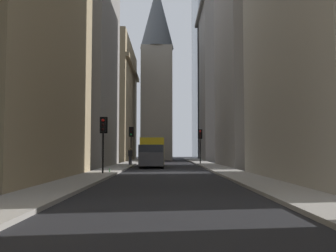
% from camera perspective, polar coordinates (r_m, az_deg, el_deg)
% --- Properties ---
extents(ground_plane, '(135.00, 135.00, 0.00)m').
position_cam_1_polar(ground_plane, '(28.89, -0.16, -6.97)').
color(ground_plane, black).
extents(sidewalk_right, '(90.00, 2.20, 0.14)m').
position_cam_1_polar(sidewalk_right, '(29.22, -9.08, -6.75)').
color(sidewalk_right, gray).
rests_on(sidewalk_right, ground_plane).
extents(sidewalk_left, '(90.00, 2.20, 0.14)m').
position_cam_1_polar(sidewalk_left, '(29.24, 8.76, -6.75)').
color(sidewalk_left, gray).
rests_on(sidewalk_left, ground_plane).
extents(building_left_far, '(12.82, 10.50, 26.55)m').
position_cam_1_polar(building_left_far, '(62.35, 9.65, 7.10)').
color(building_left_far, gray).
rests_on(building_left_far, ground_plane).
extents(building_left_midfar, '(12.71, 10.50, 23.99)m').
position_cam_1_polar(building_left_midfar, '(40.15, 15.43, 11.38)').
color(building_left_midfar, gray).
rests_on(building_left_midfar, ground_plane).
extents(building_right_far, '(19.79, 10.50, 18.51)m').
position_cam_1_polar(building_right_far, '(61.30, -10.18, 3.48)').
color(building_right_far, '#9E8966').
rests_on(building_right_far, ground_plane).
extents(building_right_midfar, '(12.37, 10.50, 30.08)m').
position_cam_1_polar(building_right_midfar, '(41.38, -15.58, 15.34)').
color(building_right_midfar, gray).
rests_on(building_right_midfar, ground_plane).
extents(church_spire, '(5.84, 5.84, 30.81)m').
position_cam_1_polar(church_spire, '(66.00, -1.70, 8.94)').
color(church_spire, gray).
rests_on(church_spire, ground_plane).
extents(delivery_truck, '(6.46, 2.25, 2.84)m').
position_cam_1_polar(delivery_truck, '(36.29, -2.40, -4.00)').
color(delivery_truck, yellow).
rests_on(delivery_truck, ground_plane).
extents(sedan_red, '(4.30, 1.78, 1.42)m').
position_cam_1_polar(sedan_red, '(49.56, -1.83, -4.85)').
color(sedan_red, maroon).
rests_on(sedan_red, ground_plane).
extents(traffic_light_foreground, '(0.43, 0.52, 3.72)m').
position_cam_1_polar(traffic_light_foreground, '(25.11, -9.82, -0.84)').
color(traffic_light_foreground, black).
rests_on(traffic_light_foreground, sidewalk_right).
extents(traffic_light_midblock, '(0.43, 0.52, 3.94)m').
position_cam_1_polar(traffic_light_midblock, '(43.46, 4.91, -1.86)').
color(traffic_light_midblock, black).
rests_on(traffic_light_midblock, sidewalk_left).
extents(traffic_light_far_junction, '(0.43, 0.52, 4.10)m').
position_cam_1_polar(traffic_light_far_junction, '(41.59, -5.63, -1.61)').
color(traffic_light_far_junction, black).
rests_on(traffic_light_far_junction, sidewalk_right).
extents(pedestrian, '(0.26, 0.44, 1.76)m').
position_cam_1_polar(pedestrian, '(39.42, -5.75, -4.48)').
color(pedestrian, '#33333D').
rests_on(pedestrian, sidewalk_right).
extents(discarded_bottle, '(0.07, 0.07, 0.27)m').
position_cam_1_polar(discarded_bottle, '(26.48, -8.85, -6.68)').
color(discarded_bottle, '#236033').
rests_on(discarded_bottle, sidewalk_right).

